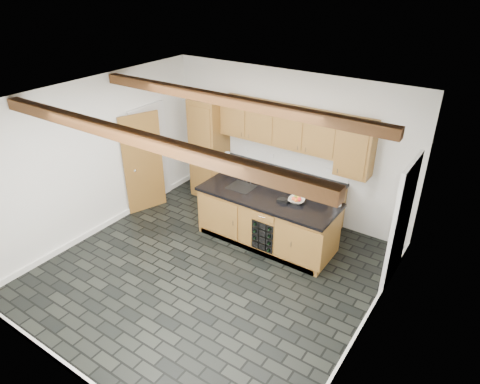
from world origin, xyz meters
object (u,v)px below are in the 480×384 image
object	(u,v)px
island	(267,219)
paper_towel	(338,199)
kitchen_scale	(283,200)
fruit_bowl	(296,200)

from	to	relation	value
island	paper_towel	xyz separation A→B (m)	(1.11, 0.37, 0.59)
kitchen_scale	fruit_bowl	distance (m)	0.22
kitchen_scale	paper_towel	size ratio (longest dim) A/B	0.81
island	fruit_bowl	bearing A→B (deg)	8.74
island	kitchen_scale	xyz separation A→B (m)	(0.32, -0.04, 0.49)
paper_towel	island	bearing A→B (deg)	-161.80
island	paper_towel	size ratio (longest dim) A/B	10.28
island	fruit_bowl	world-z (taller)	fruit_bowl
island	fruit_bowl	distance (m)	0.71
kitchen_scale	fruit_bowl	world-z (taller)	fruit_bowl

